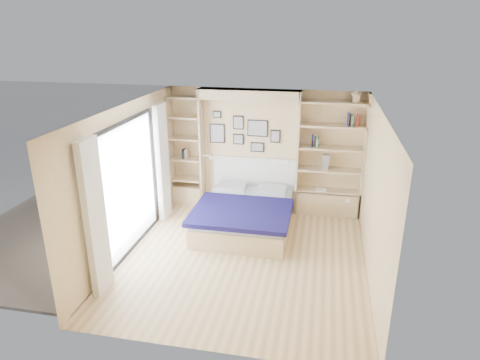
# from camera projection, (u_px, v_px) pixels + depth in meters

# --- Properties ---
(ground) EXTENTS (4.50, 4.50, 0.00)m
(ground) POSITION_uv_depth(u_px,v_px,m) (244.00, 257.00, 7.22)
(ground) COLOR #D8AF7B
(ground) RESTS_ON ground
(room_shell) EXTENTS (4.50, 4.50, 4.50)m
(room_shell) POSITION_uv_depth(u_px,v_px,m) (239.00, 167.00, 8.32)
(room_shell) COLOR beige
(room_shell) RESTS_ON ground
(bed) EXTENTS (1.78, 2.25, 1.07)m
(bed) POSITION_uv_depth(u_px,v_px,m) (245.00, 214.00, 8.17)
(bed) COLOR #D1BA88
(bed) RESTS_ON ground
(photo_gallery) EXTENTS (1.48, 0.02, 0.82)m
(photo_gallery) POSITION_uv_depth(u_px,v_px,m) (243.00, 132.00, 8.79)
(photo_gallery) COLOR black
(photo_gallery) RESTS_ON ground
(reading_lamps) EXTENTS (1.92, 0.12, 0.15)m
(reading_lamps) POSITION_uv_depth(u_px,v_px,m) (248.00, 159.00, 8.73)
(reading_lamps) COLOR silver
(reading_lamps) RESTS_ON ground
(shelf_decor) EXTENTS (3.55, 0.23, 2.03)m
(shelf_decor) POSITION_uv_depth(u_px,v_px,m) (320.00, 133.00, 8.33)
(shelf_decor) COLOR #A71836
(shelf_decor) RESTS_ON ground
(deck) EXTENTS (3.20, 4.00, 0.05)m
(deck) POSITION_uv_depth(u_px,v_px,m) (53.00, 237.00, 7.88)
(deck) COLOR brown
(deck) RESTS_ON ground
(deck_chair) EXTENTS (0.72, 0.88, 0.77)m
(deck_chair) POSITION_uv_depth(u_px,v_px,m) (94.00, 207.00, 8.26)
(deck_chair) COLOR tan
(deck_chair) RESTS_ON ground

